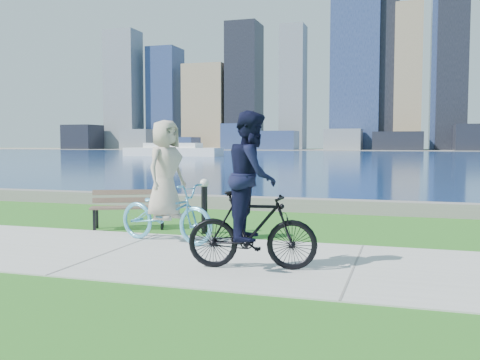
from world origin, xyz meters
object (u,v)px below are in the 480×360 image
(park_bench, at_px, (129,205))
(bollard_lamp, at_px, (204,202))
(cyclist_woman, at_px, (166,197))
(cyclist_man, at_px, (252,203))

(park_bench, relative_size, bollard_lamp, 1.50)
(bollard_lamp, height_order, cyclist_woman, cyclist_woman)
(bollard_lamp, xyz_separation_m, cyclist_man, (1.78, -2.71, 0.34))
(bollard_lamp, relative_size, cyclist_man, 0.49)
(park_bench, height_order, cyclist_man, cyclist_man)
(park_bench, relative_size, cyclist_man, 0.74)
(park_bench, relative_size, cyclist_woman, 0.75)
(bollard_lamp, xyz_separation_m, cyclist_woman, (-0.31, -1.15, 0.21))
(cyclist_man, bearing_deg, bollard_lamp, 23.92)
(park_bench, bearing_deg, bollard_lamp, -28.36)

